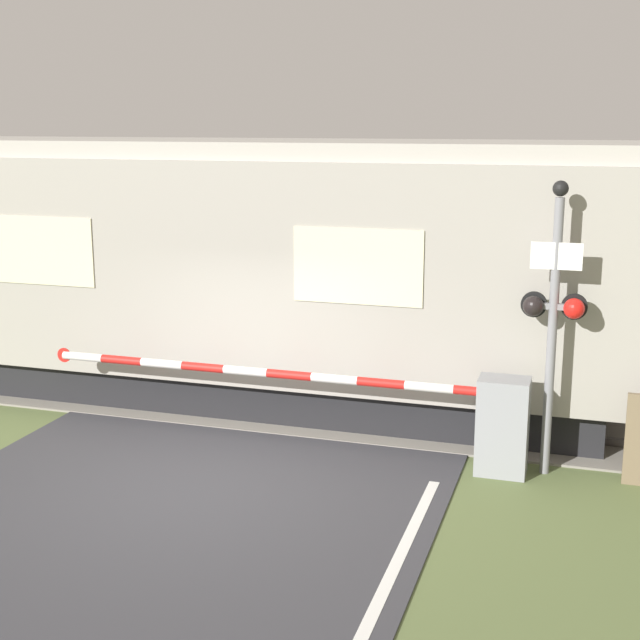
# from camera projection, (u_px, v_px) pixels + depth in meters

# --- Properties ---
(ground_plane) EXTENTS (80.00, 80.00, 0.00)m
(ground_plane) POSITION_uv_depth(u_px,v_px,m) (193.00, 490.00, 10.24)
(ground_plane) COLOR #5B6B3D
(track_bed) EXTENTS (36.00, 3.20, 0.13)m
(track_bed) POSITION_uv_depth(u_px,v_px,m) (294.00, 397.00, 13.55)
(track_bed) COLOR gray
(track_bed) RESTS_ON ground_plane
(train) EXTENTS (16.90, 3.00, 3.87)m
(train) POSITION_uv_depth(u_px,v_px,m) (98.00, 260.00, 14.07)
(train) COLOR black
(train) RESTS_ON ground_plane
(crossing_barrier) EXTENTS (6.37, 0.44, 1.18)m
(crossing_barrier) POSITION_uv_depth(u_px,v_px,m) (455.00, 415.00, 10.74)
(crossing_barrier) COLOR gray
(crossing_barrier) RESTS_ON ground_plane
(signal_post) EXTENTS (0.76, 0.26, 3.49)m
(signal_post) POSITION_uv_depth(u_px,v_px,m) (553.00, 312.00, 10.29)
(signal_post) COLOR gray
(signal_post) RESTS_ON ground_plane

